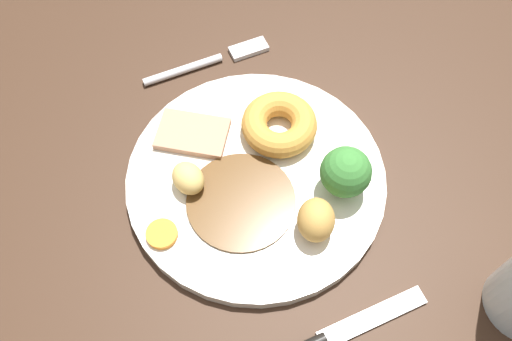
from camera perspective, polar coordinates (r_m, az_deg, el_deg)
The scene contains 10 objects.
dining_table at distance 56.84cm, azimuth 0.56°, elevation -1.15°, with size 120.00×84.00×3.60cm, color #382316.
dinner_plate at distance 54.13cm, azimuth -0.00°, elevation -0.89°, with size 26.13×26.13×1.40cm, color silver.
gravy_pool at distance 52.04cm, azimuth -1.61°, elevation -3.30°, with size 10.72×10.72×0.30cm, color #563819.
meat_slice_main at distance 56.03cm, azimuth -6.80°, elevation 3.93°, with size 7.22×4.81×0.80cm, color tan.
yorkshire_pudding at distance 55.22cm, azimuth 2.49°, elevation 4.96°, with size 7.85×7.85×2.67cm, color #C68938.
roast_potato_left at distance 49.54cm, azimuth 6.43°, elevation -5.26°, with size 4.21×3.51×3.85cm, color #BC8C42.
roast_potato_right at distance 52.14cm, azimuth -7.26°, elevation -0.82°, with size 3.62×2.92×2.89cm, color #D8B260.
carrot_coin_front at distance 51.19cm, azimuth -10.02°, elevation -6.70°, with size 2.99×2.99×0.62cm, color orange.
broccoli_floret at distance 51.03cm, azimuth 9.56°, elevation -0.19°, with size 4.95×4.95×5.45cm.
fork at distance 63.71cm, azimuth -4.88°, elevation 11.58°, with size 2.08×15.27×0.90cm.
Camera 1 is at (24.25, -11.79, 51.84)cm, focal length 37.45 mm.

